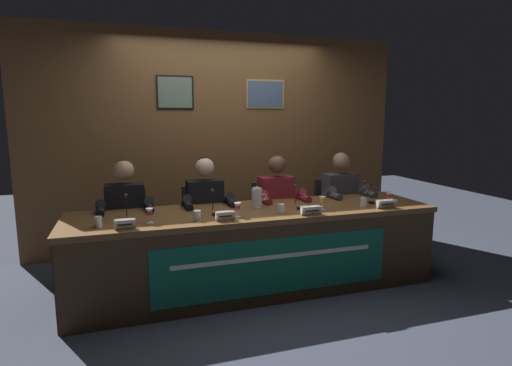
{
  "coord_description": "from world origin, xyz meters",
  "views": [
    {
      "loc": [
        -1.14,
        -3.52,
        1.61
      ],
      "look_at": [
        0.0,
        0.0,
        1.01
      ],
      "focal_mm": 28.61,
      "sensor_mm": 36.0,
      "label": 1
    }
  ],
  "objects_px": {
    "panelist_center_left": "(207,208)",
    "water_cup_center_right": "(281,209)",
    "nameplate_center_right": "(311,210)",
    "microphone_far_left": "(127,212)",
    "panelist_far_left": "(126,214)",
    "panelist_center_right": "(279,203)",
    "microphone_center_left": "(214,206)",
    "water_pitcher_central": "(257,198)",
    "nameplate_far_left": "(125,224)",
    "chair_center_right": "(272,224)",
    "chair_far_left": "(127,236)",
    "water_cup_center_left": "(197,216)",
    "nameplate_far_right": "(386,204)",
    "chair_far_right": "(334,219)",
    "juice_glass_center_right": "(322,200)",
    "conference_table": "(260,237)",
    "panelist_far_right": "(343,199)",
    "microphone_center_right": "(298,201)",
    "water_cup_far_right": "(364,202)",
    "juice_glass_far_left": "(150,213)",
    "water_cup_far_left": "(98,222)",
    "juice_glass_center_left": "(238,207)",
    "juice_glass_far_right": "(388,196)",
    "microphone_far_right": "(369,195)",
    "nameplate_center_left": "(225,216)",
    "chair_center_left": "(203,230)"
  },
  "relations": [
    {
      "from": "microphone_far_left",
      "to": "juice_glass_far_right",
      "type": "relative_size",
      "value": 1.74
    },
    {
      "from": "water_cup_far_left",
      "to": "juice_glass_center_left",
      "type": "xyz_separation_m",
      "value": [
        1.13,
        -0.01,
        0.05
      ]
    },
    {
      "from": "conference_table",
      "to": "panelist_center_left",
      "type": "distance_m",
      "value": 0.68
    },
    {
      "from": "water_cup_center_right",
      "to": "chair_far_right",
      "type": "distance_m",
      "value": 1.34
    },
    {
      "from": "nameplate_center_right",
      "to": "chair_far_left",
      "type": "bearing_deg",
      "value": 148.28
    },
    {
      "from": "conference_table",
      "to": "chair_far_right",
      "type": "bearing_deg",
      "value": 32.37
    },
    {
      "from": "conference_table",
      "to": "chair_center_left",
      "type": "relative_size",
      "value": 3.81
    },
    {
      "from": "juice_glass_far_left",
      "to": "panelist_center_left",
      "type": "distance_m",
      "value": 0.86
    },
    {
      "from": "juice_glass_center_left",
      "to": "nameplate_center_right",
      "type": "bearing_deg",
      "value": -11.68
    },
    {
      "from": "nameplate_far_left",
      "to": "panelist_far_right",
      "type": "height_order",
      "value": "panelist_far_right"
    },
    {
      "from": "chair_far_right",
      "to": "nameplate_far_right",
      "type": "distance_m",
      "value": 1.0
    },
    {
      "from": "microphone_far_right",
      "to": "chair_center_right",
      "type": "bearing_deg",
      "value": 139.35
    },
    {
      "from": "microphone_center_left",
      "to": "water_pitcher_central",
      "type": "bearing_deg",
      "value": 17.5
    },
    {
      "from": "microphone_center_left",
      "to": "nameplate_center_right",
      "type": "distance_m",
      "value": 0.85
    },
    {
      "from": "juice_glass_center_right",
      "to": "microphone_far_right",
      "type": "distance_m",
      "value": 0.6
    },
    {
      "from": "chair_center_left",
      "to": "microphone_far_right",
      "type": "bearing_deg",
      "value": -23.46
    },
    {
      "from": "nameplate_far_right",
      "to": "water_cup_far_right",
      "type": "xyz_separation_m",
      "value": [
        -0.16,
        0.13,
        -0.0
      ]
    },
    {
      "from": "panelist_center_left",
      "to": "water_cup_center_right",
      "type": "relative_size",
      "value": 14.3
    },
    {
      "from": "conference_table",
      "to": "panelist_center_right",
      "type": "xyz_separation_m",
      "value": [
        0.38,
        0.53,
        0.18
      ]
    },
    {
      "from": "chair_center_left",
      "to": "chair_center_right",
      "type": "bearing_deg",
      "value": 0.0
    },
    {
      "from": "panelist_far_left",
      "to": "water_cup_center_left",
      "type": "xyz_separation_m",
      "value": [
        0.56,
        -0.65,
        0.09
      ]
    },
    {
      "from": "chair_far_left",
      "to": "water_cup_center_right",
      "type": "xyz_separation_m",
      "value": [
        1.32,
        -0.83,
        0.37
      ]
    },
    {
      "from": "panelist_center_left",
      "to": "nameplate_center_right",
      "type": "relative_size",
      "value": 6.38
    },
    {
      "from": "juice_glass_far_right",
      "to": "water_pitcher_central",
      "type": "bearing_deg",
      "value": 169.25
    },
    {
      "from": "nameplate_far_left",
      "to": "juice_glass_far_left",
      "type": "xyz_separation_m",
      "value": [
        0.19,
        0.13,
        0.05
      ]
    },
    {
      "from": "chair_center_right",
      "to": "panelist_far_right",
      "type": "relative_size",
      "value": 0.73
    },
    {
      "from": "nameplate_center_right",
      "to": "microphone_center_right",
      "type": "bearing_deg",
      "value": 91.36
    },
    {
      "from": "juice_glass_center_right",
      "to": "water_cup_center_right",
      "type": "bearing_deg",
      "value": -176.07
    },
    {
      "from": "panelist_far_left",
      "to": "panelist_center_right",
      "type": "relative_size",
      "value": 1.0
    },
    {
      "from": "water_cup_center_left",
      "to": "nameplate_far_right",
      "type": "bearing_deg",
      "value": -2.58
    },
    {
      "from": "chair_center_left",
      "to": "panelist_center_left",
      "type": "distance_m",
      "value": 0.34
    },
    {
      "from": "nameplate_far_right",
      "to": "juice_glass_far_right",
      "type": "distance_m",
      "value": 0.19
    },
    {
      "from": "juice_glass_far_left",
      "to": "nameplate_far_right",
      "type": "relative_size",
      "value": 0.64
    },
    {
      "from": "panelist_center_right",
      "to": "panelist_far_right",
      "type": "bearing_deg",
      "value": 0.0
    },
    {
      "from": "chair_center_right",
      "to": "juice_glass_center_left",
      "type": "bearing_deg",
      "value": -126.84
    },
    {
      "from": "conference_table",
      "to": "chair_far_right",
      "type": "relative_size",
      "value": 3.81
    },
    {
      "from": "chair_far_left",
      "to": "chair_far_right",
      "type": "xyz_separation_m",
      "value": [
        2.31,
        0.0,
        0.0
      ]
    },
    {
      "from": "panelist_center_left",
      "to": "nameplate_center_left",
      "type": "relative_size",
      "value": 7.58
    },
    {
      "from": "water_cup_center_right",
      "to": "panelist_far_right",
      "type": "xyz_separation_m",
      "value": [
        0.99,
        0.63,
        -0.09
      ]
    },
    {
      "from": "microphone_center_right",
      "to": "chair_far_left",
      "type": "bearing_deg",
      "value": 156.08
    },
    {
      "from": "nameplate_center_right",
      "to": "juice_glass_center_right",
      "type": "xyz_separation_m",
      "value": [
        0.19,
        0.16,
        0.05
      ]
    },
    {
      "from": "water_cup_center_right",
      "to": "chair_far_right",
      "type": "height_order",
      "value": "chair_far_right"
    },
    {
      "from": "nameplate_far_left",
      "to": "chair_center_right",
      "type": "xyz_separation_m",
      "value": [
        1.55,
        0.94,
        -0.37
      ]
    },
    {
      "from": "water_cup_far_right",
      "to": "panelist_center_left",
      "type": "bearing_deg",
      "value": 156.89
    },
    {
      "from": "water_cup_center_right",
      "to": "water_pitcher_central",
      "type": "bearing_deg",
      "value": 115.29
    },
    {
      "from": "chair_center_right",
      "to": "panelist_center_right",
      "type": "distance_m",
      "value": 0.34
    },
    {
      "from": "juice_glass_center_left",
      "to": "juice_glass_center_right",
      "type": "distance_m",
      "value": 0.82
    },
    {
      "from": "juice_glass_center_left",
      "to": "water_pitcher_central",
      "type": "height_order",
      "value": "water_pitcher_central"
    },
    {
      "from": "microphone_far_left",
      "to": "microphone_center_left",
      "type": "xyz_separation_m",
      "value": [
        0.74,
        0.01,
        0.0
      ]
    },
    {
      "from": "microphone_far_left",
      "to": "panelist_center_left",
      "type": "relative_size",
      "value": 0.18
    }
  ]
}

